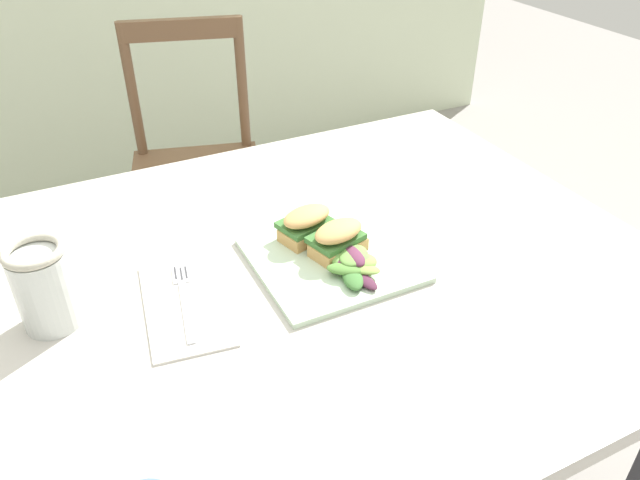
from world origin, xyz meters
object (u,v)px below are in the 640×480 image
chair_wooden_far (197,168)px  sandwich_half_front (338,239)px  sandwich_half_back (306,224)px  fork_on_napkin (184,295)px  plate_lunch (331,260)px  mason_jar_iced_tea (45,290)px  dining_table (269,334)px

chair_wooden_far → sandwich_half_front: chair_wooden_far is taller
chair_wooden_far → sandwich_half_back: bearing=-93.0°
sandwich_half_back → fork_on_napkin: bearing=-166.9°
sandwich_half_front → sandwich_half_back: 0.07m
plate_lunch → mason_jar_iced_tea: size_ratio=1.88×
sandwich_half_front → sandwich_half_back: same height
sandwich_half_front → chair_wooden_far: bearing=88.8°
dining_table → sandwich_half_back: (0.10, 0.07, 0.15)m
dining_table → chair_wooden_far: (0.15, 0.99, -0.18)m
dining_table → sandwich_half_back: 0.20m
dining_table → plate_lunch: 0.17m
dining_table → sandwich_half_front: size_ratio=12.70×
dining_table → plate_lunch: (0.12, -0.00, 0.12)m
chair_wooden_far → mason_jar_iced_tea: mason_jar_iced_tea is taller
sandwich_half_front → fork_on_napkin: bearing=177.9°
sandwich_half_front → mason_jar_iced_tea: size_ratio=0.78×
fork_on_napkin → sandwich_half_front: bearing=-2.1°
sandwich_half_back → fork_on_napkin: 0.24m
chair_wooden_far → sandwich_half_back: (-0.05, -0.92, 0.33)m
chair_wooden_far → fork_on_napkin: 1.06m
dining_table → mason_jar_iced_tea: mason_jar_iced_tea is taller
chair_wooden_far → plate_lunch: bearing=-92.1°
plate_lunch → dining_table: bearing=178.6°
mason_jar_iced_tea → plate_lunch: bearing=-6.2°
dining_table → fork_on_napkin: fork_on_napkin is taller
sandwich_half_front → mason_jar_iced_tea: mason_jar_iced_tea is taller
dining_table → fork_on_napkin: 0.18m
fork_on_napkin → mason_jar_iced_tea: mason_jar_iced_tea is taller
dining_table → mason_jar_iced_tea: 0.36m
dining_table → sandwich_half_front: 0.20m
sandwich_half_front → dining_table: bearing=-178.5°
plate_lunch → sandwich_half_front: sandwich_half_front is taller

